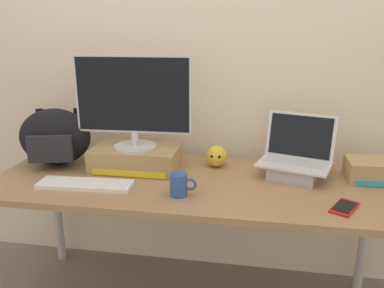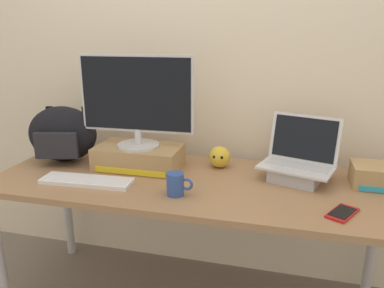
{
  "view_description": "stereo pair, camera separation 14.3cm",
  "coord_description": "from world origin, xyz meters",
  "px_view_note": "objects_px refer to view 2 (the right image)",
  "views": [
    {
      "loc": [
        0.29,
        -1.7,
        1.43
      ],
      "look_at": [
        0.0,
        0.0,
        0.91
      ],
      "focal_mm": 36.01,
      "sensor_mm": 36.0,
      "label": 1
    },
    {
      "loc": [
        0.43,
        -1.67,
        1.43
      ],
      "look_at": [
        0.0,
        0.0,
        0.91
      ],
      "focal_mm": 36.01,
      "sensor_mm": 36.0,
      "label": 2
    }
  ],
  "objects_px": {
    "toner_box_yellow": "(139,157)",
    "coffee_mug": "(176,184)",
    "desktop_monitor": "(136,100)",
    "messenger_backpack": "(63,134)",
    "external_keyboard": "(87,181)",
    "cell_phone": "(342,213)",
    "open_laptop": "(297,167)",
    "plush_toy": "(220,157)"
  },
  "relations": [
    {
      "from": "desktop_monitor",
      "to": "external_keyboard",
      "type": "bearing_deg",
      "value": -123.34
    },
    {
      "from": "toner_box_yellow",
      "to": "coffee_mug",
      "type": "bearing_deg",
      "value": -45.04
    },
    {
      "from": "toner_box_yellow",
      "to": "cell_phone",
      "type": "xyz_separation_m",
      "value": [
        0.97,
        -0.3,
        -0.05
      ]
    },
    {
      "from": "open_laptop",
      "to": "desktop_monitor",
      "type": "bearing_deg",
      "value": -160.43
    },
    {
      "from": "coffee_mug",
      "to": "cell_phone",
      "type": "relative_size",
      "value": 0.68
    },
    {
      "from": "desktop_monitor",
      "to": "messenger_backpack",
      "type": "bearing_deg",
      "value": 178.45
    },
    {
      "from": "open_laptop",
      "to": "cell_phone",
      "type": "bearing_deg",
      "value": -45.09
    },
    {
      "from": "cell_phone",
      "to": "desktop_monitor",
      "type": "bearing_deg",
      "value": -168.37
    },
    {
      "from": "cell_phone",
      "to": "coffee_mug",
      "type": "bearing_deg",
      "value": -152.29
    },
    {
      "from": "external_keyboard",
      "to": "coffee_mug",
      "type": "distance_m",
      "value": 0.45
    },
    {
      "from": "messenger_backpack",
      "to": "cell_phone",
      "type": "relative_size",
      "value": 2.32
    },
    {
      "from": "external_keyboard",
      "to": "plush_toy",
      "type": "height_order",
      "value": "plush_toy"
    },
    {
      "from": "coffee_mug",
      "to": "plush_toy",
      "type": "bearing_deg",
      "value": 73.25
    },
    {
      "from": "open_laptop",
      "to": "external_keyboard",
      "type": "distance_m",
      "value": 1.0
    },
    {
      "from": "toner_box_yellow",
      "to": "open_laptop",
      "type": "bearing_deg",
      "value": 2.16
    },
    {
      "from": "toner_box_yellow",
      "to": "desktop_monitor",
      "type": "bearing_deg",
      "value": -87.08
    },
    {
      "from": "toner_box_yellow",
      "to": "desktop_monitor",
      "type": "relative_size",
      "value": 0.75
    },
    {
      "from": "cell_phone",
      "to": "plush_toy",
      "type": "bearing_deg",
      "value": 172.94
    },
    {
      "from": "desktop_monitor",
      "to": "coffee_mug",
      "type": "distance_m",
      "value": 0.51
    },
    {
      "from": "toner_box_yellow",
      "to": "coffee_mug",
      "type": "relative_size",
      "value": 3.7
    },
    {
      "from": "open_laptop",
      "to": "messenger_backpack",
      "type": "bearing_deg",
      "value": -161.01
    },
    {
      "from": "toner_box_yellow",
      "to": "plush_toy",
      "type": "height_order",
      "value": "toner_box_yellow"
    },
    {
      "from": "toner_box_yellow",
      "to": "coffee_mug",
      "type": "xyz_separation_m",
      "value": [
        0.29,
        -0.29,
        -0.01
      ]
    },
    {
      "from": "desktop_monitor",
      "to": "plush_toy",
      "type": "distance_m",
      "value": 0.52
    },
    {
      "from": "open_laptop",
      "to": "plush_toy",
      "type": "relative_size",
      "value": 3.5
    },
    {
      "from": "coffee_mug",
      "to": "plush_toy",
      "type": "xyz_separation_m",
      "value": [
        0.12,
        0.4,
        0.01
      ]
    },
    {
      "from": "external_keyboard",
      "to": "coffee_mug",
      "type": "relative_size",
      "value": 3.73
    },
    {
      "from": "open_laptop",
      "to": "coffee_mug",
      "type": "bearing_deg",
      "value": -130.79
    },
    {
      "from": "open_laptop",
      "to": "messenger_backpack",
      "type": "height_order",
      "value": "messenger_backpack"
    },
    {
      "from": "toner_box_yellow",
      "to": "coffee_mug",
      "type": "distance_m",
      "value": 0.41
    },
    {
      "from": "cell_phone",
      "to": "messenger_backpack",
      "type": "bearing_deg",
      "value": -163.09
    },
    {
      "from": "cell_phone",
      "to": "plush_toy",
      "type": "xyz_separation_m",
      "value": [
        -0.57,
        0.41,
        0.05
      ]
    },
    {
      "from": "messenger_backpack",
      "to": "external_keyboard",
      "type": "bearing_deg",
      "value": -57.51
    },
    {
      "from": "external_keyboard",
      "to": "plush_toy",
      "type": "bearing_deg",
      "value": 30.41
    },
    {
      "from": "messenger_backpack",
      "to": "plush_toy",
      "type": "bearing_deg",
      "value": -6.76
    },
    {
      "from": "open_laptop",
      "to": "cell_phone",
      "type": "xyz_separation_m",
      "value": [
        0.17,
        -0.33,
        -0.06
      ]
    },
    {
      "from": "toner_box_yellow",
      "to": "messenger_backpack",
      "type": "height_order",
      "value": "messenger_backpack"
    },
    {
      "from": "desktop_monitor",
      "to": "external_keyboard",
      "type": "height_order",
      "value": "desktop_monitor"
    },
    {
      "from": "external_keyboard",
      "to": "coffee_mug",
      "type": "xyz_separation_m",
      "value": [
        0.45,
        -0.02,
        0.04
      ]
    },
    {
      "from": "open_laptop",
      "to": "coffee_mug",
      "type": "distance_m",
      "value": 0.6
    },
    {
      "from": "plush_toy",
      "to": "coffee_mug",
      "type": "bearing_deg",
      "value": -106.75
    },
    {
      "from": "toner_box_yellow",
      "to": "cell_phone",
      "type": "height_order",
      "value": "toner_box_yellow"
    }
  ]
}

